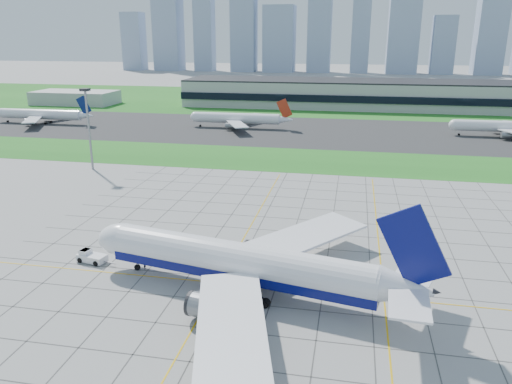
# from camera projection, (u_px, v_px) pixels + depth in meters

# --- Properties ---
(ground) EXTENTS (1400.00, 1400.00, 0.00)m
(ground) POSITION_uv_depth(u_px,v_px,m) (277.00, 283.00, 86.68)
(ground) COLOR #9B9B96
(ground) RESTS_ON ground
(grass_median) EXTENTS (700.00, 35.00, 0.04)m
(grass_median) POSITION_uv_depth(u_px,v_px,m) (317.00, 161.00, 170.93)
(grass_median) COLOR #1E5E1A
(grass_median) RESTS_ON ground
(asphalt_taxiway) EXTENTS (700.00, 75.00, 0.04)m
(asphalt_taxiway) POSITION_uv_depth(u_px,v_px,m) (327.00, 132.00, 222.41)
(asphalt_taxiway) COLOR #383838
(asphalt_taxiway) RESTS_ON ground
(grass_far) EXTENTS (700.00, 145.00, 0.04)m
(grass_far) POSITION_uv_depth(u_px,v_px,m) (337.00, 101.00, 325.39)
(grass_far) COLOR #1E5E1A
(grass_far) RESTS_ON ground
(apron_markings) EXTENTS (120.00, 130.00, 0.03)m
(apron_markings) POSITION_uv_depth(u_px,v_px,m) (288.00, 256.00, 96.98)
(apron_markings) COLOR #474744
(apron_markings) RESTS_ON ground
(terminal) EXTENTS (260.00, 43.00, 15.80)m
(terminal) POSITION_uv_depth(u_px,v_px,m) (404.00, 95.00, 292.16)
(terminal) COLOR #B7B7B2
(terminal) RESTS_ON ground
(service_block) EXTENTS (50.00, 25.00, 8.00)m
(service_block) POSITION_uv_depth(u_px,v_px,m) (75.00, 98.00, 311.41)
(service_block) COLOR #B7B7B2
(service_block) RESTS_ON ground
(light_mast) EXTENTS (2.50, 2.50, 25.60)m
(light_mast) POSITION_uv_depth(u_px,v_px,m) (88.00, 119.00, 155.51)
(light_mast) COLOR gray
(light_mast) RESTS_ON ground
(city_skyline) EXTENTS (523.00, 32.40, 160.00)m
(city_skyline) POSITION_uv_depth(u_px,v_px,m) (341.00, 19.00, 557.33)
(city_skyline) COLOR #8EA0BA
(city_skyline) RESTS_ON ground
(airliner) EXTENTS (59.86, 60.07, 19.03)m
(airliner) POSITION_uv_depth(u_px,v_px,m) (242.00, 263.00, 82.23)
(airliner) COLOR white
(airliner) RESTS_ON ground
(pushback_tug) EXTENTS (8.26, 3.74, 2.27)m
(pushback_tug) POSITION_uv_depth(u_px,v_px,m) (91.00, 257.00, 94.52)
(pushback_tug) COLOR white
(pushback_tug) RESTS_ON ground
(crew_near) EXTENTS (0.52, 0.72, 1.81)m
(crew_near) POSITION_uv_depth(u_px,v_px,m) (145.00, 265.00, 91.44)
(crew_near) COLOR black
(crew_near) RESTS_ON ground
(distant_jet_0) EXTENTS (48.19, 42.66, 14.08)m
(distant_jet_0) POSITION_uv_depth(u_px,v_px,m) (42.00, 114.00, 242.19)
(distant_jet_0) COLOR white
(distant_jet_0) RESTS_ON ground
(distant_jet_1) EXTENTS (45.85, 42.66, 14.08)m
(distant_jet_1) POSITION_uv_depth(u_px,v_px,m) (238.00, 118.00, 230.60)
(distant_jet_1) COLOR white
(distant_jet_1) RESTS_ON ground
(distant_jet_2) EXTENTS (47.08, 42.66, 14.08)m
(distant_jet_2) POSITION_uv_depth(u_px,v_px,m) (507.00, 127.00, 209.60)
(distant_jet_2) COLOR white
(distant_jet_2) RESTS_ON ground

